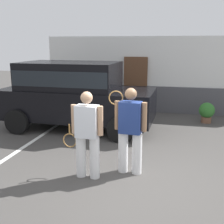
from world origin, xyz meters
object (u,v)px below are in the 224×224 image
object	(u,v)px
parked_suv	(75,92)
tennis_player_woman	(130,129)
tennis_player_man	(87,134)
potted_plant_by_porch	(207,112)

from	to	relation	value
parked_suv	tennis_player_woman	xyz separation A→B (m)	(2.20, -2.78, -0.23)
tennis_player_man	parked_suv	bearing A→B (deg)	-64.11
tennis_player_man	tennis_player_woman	world-z (taller)	tennis_player_woman
tennis_player_woman	potted_plant_by_porch	distance (m)	4.80
parked_suv	tennis_player_man	xyz separation A→B (m)	(1.43, -3.18, -0.26)
potted_plant_by_porch	tennis_player_woman	bearing A→B (deg)	-112.66
parked_suv	tennis_player_woman	bearing A→B (deg)	-50.61
parked_suv	potted_plant_by_porch	distance (m)	4.42
tennis_player_man	potted_plant_by_porch	size ratio (longest dim) A/B	2.53
tennis_player_man	tennis_player_woman	distance (m)	0.87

